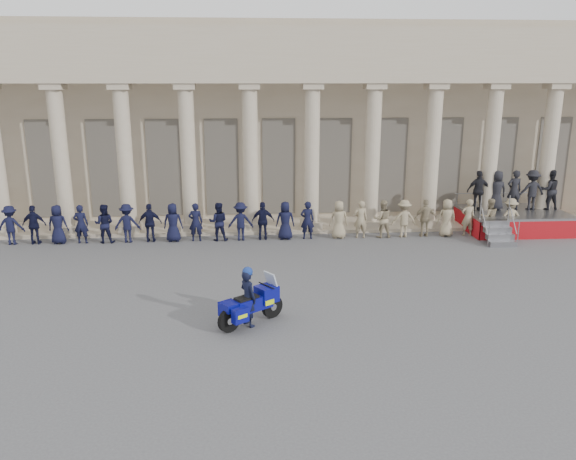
{
  "coord_description": "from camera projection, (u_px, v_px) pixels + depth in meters",
  "views": [
    {
      "loc": [
        -1.37,
        -15.66,
        6.46
      ],
      "look_at": [
        -0.11,
        2.32,
        1.6
      ],
      "focal_mm": 35.0,
      "sensor_mm": 36.0,
      "label": 1
    }
  ],
  "objects": [
    {
      "name": "reviewing_stand",
      "position": [
        516.0,
        198.0,
        24.47
      ],
      "size": [
        4.3,
        4.11,
        2.63
      ],
      "color": "gray",
      "rests_on": "ground"
    },
    {
      "name": "motorcycle",
      "position": [
        252.0,
        304.0,
        15.14
      ],
      "size": [
        1.78,
        1.49,
        1.35
      ],
      "rotation": [
        0.0,
        0.0,
        0.63
      ],
      "color": "black",
      "rests_on": "ground"
    },
    {
      "name": "ground",
      "position": [
        297.0,
        301.0,
        16.85
      ],
      "size": [
        90.0,
        90.0,
        0.0
      ],
      "primitive_type": "plane",
      "color": "#49494C",
      "rests_on": "ground"
    },
    {
      "name": "rider",
      "position": [
        248.0,
        296.0,
        15.0
      ],
      "size": [
        0.65,
        0.69,
        1.67
      ],
      "rotation": [
        0.0,
        0.0,
        2.2
      ],
      "color": "black",
      "rests_on": "ground"
    },
    {
      "name": "building",
      "position": [
        274.0,
        117.0,
        29.88
      ],
      "size": [
        40.0,
        12.5,
        9.0
      ],
      "color": "tan",
      "rests_on": "ground"
    },
    {
      "name": "officer_rank",
      "position": [
        266.0,
        221.0,
        23.14
      ],
      "size": [
        21.65,
        0.6,
        1.59
      ],
      "color": "black",
      "rests_on": "ground"
    }
  ]
}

